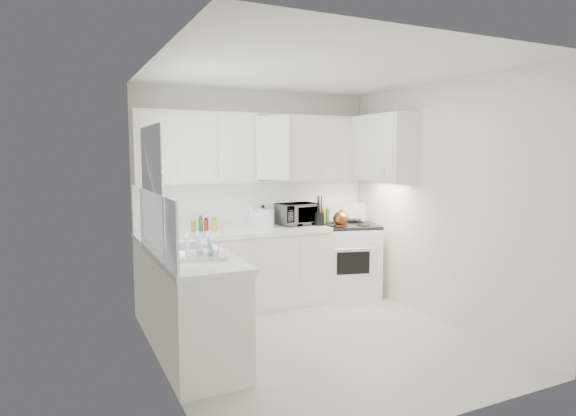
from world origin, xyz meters
TOP-DOWN VIEW (x-y plane):
  - floor at (0.00, 0.00)m, footprint 3.20×3.20m
  - ceiling at (0.00, 0.00)m, footprint 3.20×3.20m
  - wall_back at (0.00, 1.60)m, footprint 3.00×0.00m
  - wall_front at (0.00, -1.60)m, footprint 3.00×0.00m
  - wall_left at (-1.50, 0.00)m, footprint 0.00×3.20m
  - wall_right at (1.50, 0.00)m, footprint 0.00×3.20m
  - window_blinds at (-1.48, 0.35)m, footprint 0.06×0.96m
  - lower_cabinets_back at (-0.39, 1.30)m, footprint 2.22×0.60m
  - lower_cabinets_left at (-1.20, 0.20)m, footprint 0.60×1.60m
  - countertop_back at (-0.39, 1.29)m, footprint 2.24×0.64m
  - countertop_left at (-1.19, 0.20)m, footprint 0.64×1.62m
  - backsplash_back at (0.00, 1.59)m, footprint 2.98×0.02m
  - backsplash_left at (-1.49, 0.20)m, footprint 0.02×1.60m
  - upper_cabinets_back at (0.00, 1.44)m, footprint 3.00×0.33m
  - upper_cabinets_right at (1.33, 0.82)m, footprint 0.33×0.90m
  - sink at (-1.19, 0.55)m, footprint 0.42×0.38m
  - stove at (1.09, 1.26)m, footprint 0.92×0.82m
  - tea_kettle at (0.91, 1.10)m, footprint 0.27×0.24m
  - frying_pan at (1.27, 1.42)m, footprint 0.29×0.45m
  - microwave at (0.45, 1.38)m, footprint 0.52×0.33m
  - rice_cooker at (-0.01, 1.38)m, footprint 0.30×0.30m
  - paper_towel at (-0.08, 1.52)m, footprint 0.12×0.12m
  - utensil_crock at (0.68, 1.22)m, footprint 0.16×0.16m
  - dish_rack at (-1.16, -0.01)m, footprint 0.52×0.44m
  - spice_left_0 at (-0.85, 1.42)m, footprint 0.06×0.06m
  - spice_left_1 at (-0.78, 1.33)m, footprint 0.06×0.06m
  - spice_left_2 at (-0.70, 1.42)m, footprint 0.06×0.06m
  - spice_left_3 at (-0.62, 1.33)m, footprint 0.06×0.06m
  - sauce_right_0 at (0.58, 1.46)m, footprint 0.06×0.06m
  - sauce_right_1 at (0.64, 1.40)m, footprint 0.06×0.06m
  - sauce_right_2 at (0.69, 1.46)m, footprint 0.06×0.06m
  - sauce_right_3 at (0.74, 1.40)m, footprint 0.06×0.06m
  - sauce_right_4 at (0.80, 1.46)m, footprint 0.06×0.06m
  - sauce_right_5 at (0.85, 1.40)m, footprint 0.06×0.06m

SIDE VIEW (x-z plane):
  - floor at x=0.00m, z-range 0.00..0.00m
  - lower_cabinets_back at x=-0.39m, z-range 0.00..0.90m
  - lower_cabinets_left at x=-1.20m, z-range 0.00..0.90m
  - stove at x=1.09m, z-range 0.00..1.19m
  - countertop_back at x=-0.39m, z-range 0.90..0.95m
  - countertop_left at x=-1.19m, z-range 0.90..0.95m
  - frying_pan at x=1.27m, z-range 0.95..0.98m
  - spice_left_0 at x=-0.85m, z-range 0.95..1.08m
  - spice_left_1 at x=-0.78m, z-range 0.95..1.08m
  - spice_left_2 at x=-0.70m, z-range 0.95..1.08m
  - spice_left_3 at x=-0.62m, z-range 0.95..1.08m
  - sauce_right_0 at x=0.58m, z-range 0.95..1.14m
  - sauce_right_1 at x=0.64m, z-range 0.95..1.14m
  - sauce_right_2 at x=0.69m, z-range 0.95..1.14m
  - sauce_right_3 at x=0.74m, z-range 0.95..1.14m
  - sauce_right_4 at x=0.80m, z-range 0.95..1.14m
  - sauce_right_5 at x=0.85m, z-range 0.95..1.14m
  - tea_kettle at x=0.91m, z-range 0.94..1.16m
  - dish_rack at x=-1.16m, z-range 0.95..1.19m
  - sink at x=-1.19m, z-range 0.92..1.22m
  - rice_cooker at x=-0.01m, z-range 0.95..1.22m
  - paper_towel at x=-0.08m, z-range 0.95..1.22m
  - microwave at x=0.45m, z-range 0.95..1.28m
  - utensil_crock at x=0.68m, z-range 0.95..1.34m
  - backsplash_back at x=0.00m, z-range 0.95..1.50m
  - backsplash_left at x=-1.49m, z-range 0.95..1.50m
  - wall_back at x=0.00m, z-range -0.20..2.80m
  - wall_front at x=0.00m, z-range -0.20..2.80m
  - wall_left at x=-1.50m, z-range -0.30..2.90m
  - wall_right at x=1.50m, z-range -0.30..2.90m
  - upper_cabinets_back at x=0.00m, z-range 1.10..1.90m
  - upper_cabinets_right at x=1.33m, z-range 1.10..1.90m
  - window_blinds at x=-1.48m, z-range 1.02..2.08m
  - ceiling at x=0.00m, z-range 2.60..2.60m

